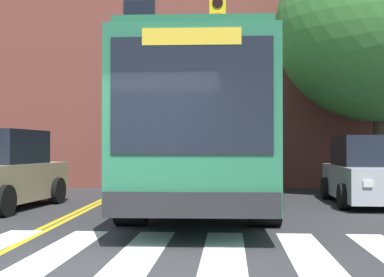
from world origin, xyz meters
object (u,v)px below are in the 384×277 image
city_bus (203,131)px  car_black_behind_bus (209,156)px  street_tree_curbside_large (382,27)px  car_silver_far_lane (370,173)px  traffic_light_overhead (220,65)px

city_bus → car_black_behind_bus: size_ratio=2.46×
city_bus → street_tree_curbside_large: bearing=26.8°
city_bus → car_black_behind_bus: (0.08, 10.53, -0.79)m
car_silver_far_lane → car_black_behind_bus: size_ratio=0.84×
city_bus → car_silver_far_lane: bearing=0.6°
car_silver_far_lane → car_black_behind_bus: (-4.09, 10.49, 0.26)m
street_tree_curbside_large → car_black_behind_bus: bearing=123.9°
city_bus → car_silver_far_lane: (4.16, 0.04, -1.05)m
city_bus → car_silver_far_lane: city_bus is taller
car_black_behind_bus → car_silver_far_lane: bearing=-68.7°
car_silver_far_lane → city_bus: bearing=-179.4°
car_silver_far_lane → car_black_behind_bus: bearing=111.3°
city_bus → street_tree_curbside_large: street_tree_curbside_large is taller
city_bus → street_tree_curbside_large: 6.79m
traffic_light_overhead → car_black_behind_bus: bearing=91.8°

